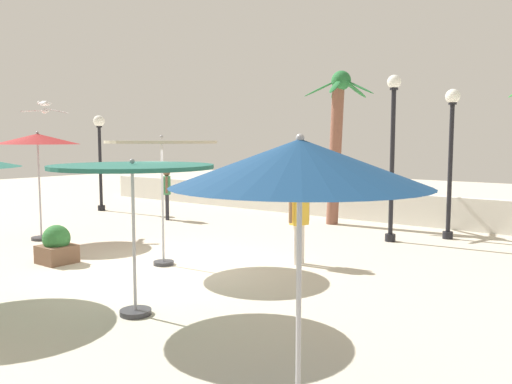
{
  "coord_description": "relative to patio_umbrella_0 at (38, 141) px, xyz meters",
  "views": [
    {
      "loc": [
        8.0,
        -7.31,
        2.7
      ],
      "look_at": [
        0.0,
        3.1,
        1.4
      ],
      "focal_mm": 36.69,
      "sensor_mm": 36.0,
      "label": 1
    }
  ],
  "objects": [
    {
      "name": "patio_umbrella_4",
      "position": [
        10.61,
        -3.53,
        -0.21
      ],
      "size": [
        2.41,
        2.41,
        2.76
      ],
      "color": "#333338",
      "rests_on": "ground_plane"
    },
    {
      "name": "palm_tree_0",
      "position": [
        5.09,
        7.21,
        0.29
      ],
      "size": [
        2.27,
        2.31,
        4.87
      ],
      "color": "brown",
      "rests_on": "ground_plane"
    },
    {
      "name": "guest_0",
      "position": [
        7.1,
        1.91,
        -1.64
      ],
      "size": [
        0.34,
        0.54,
        1.72
      ],
      "color": "silver",
      "rests_on": "ground_plane"
    },
    {
      "name": "seagull_0",
      "position": [
        -0.97,
        0.82,
        0.86
      ],
      "size": [
        1.24,
        0.89,
        0.16
      ],
      "color": "white"
    },
    {
      "name": "guest_1",
      "position": [
        0.04,
        4.59,
        -1.64
      ],
      "size": [
        0.42,
        0.42,
        1.72
      ],
      "color": "#26262D",
      "rests_on": "ground_plane"
    },
    {
      "name": "planter",
      "position": [
        2.81,
        -1.26,
        -2.3
      ],
      "size": [
        0.7,
        0.7,
        0.85
      ],
      "color": "brown",
      "rests_on": "ground_plane"
    },
    {
      "name": "patio_umbrella_1",
      "position": [
        6.91,
        -2.45,
        -0.51
      ],
      "size": [
        2.47,
        2.47,
        2.43
      ],
      "color": "#333338",
      "rests_on": "ground_plane"
    },
    {
      "name": "patio_umbrella_3",
      "position": [
        4.8,
        0.06,
        -0.16
      ],
      "size": [
        2.37,
        2.37,
        2.81
      ],
      "color": "#333338",
      "rests_on": "ground_plane"
    },
    {
      "name": "patio_umbrella_0",
      "position": [
        0.0,
        0.0,
        0.0
      ],
      "size": [
        2.2,
        2.2,
        2.94
      ],
      "color": "#333338",
      "rests_on": "ground_plane"
    },
    {
      "name": "lamp_post_1",
      "position": [
        8.74,
        6.9,
        -0.08
      ],
      "size": [
        0.39,
        0.39,
        4.07
      ],
      "color": "black",
      "rests_on": "ground_plane"
    },
    {
      "name": "lamp_post_3",
      "position": [
        7.64,
        5.58,
        -0.01
      ],
      "size": [
        0.36,
        0.36,
        4.4
      ],
      "color": "black",
      "rests_on": "ground_plane"
    },
    {
      "name": "lamp_post_2",
      "position": [
        -3.72,
        4.65,
        -0.2
      ],
      "size": [
        0.43,
        0.43,
        3.64
      ],
      "color": "black",
      "rests_on": "ground_plane"
    },
    {
      "name": "ground_plane",
      "position": [
        5.2,
        -0.26,
        -2.69
      ],
      "size": [
        56.0,
        56.0,
        0.0
      ],
      "primitive_type": "plane",
      "color": "beige"
    },
    {
      "name": "seagull_1",
      "position": [
        -1.33,
        1.02,
        1.1
      ],
      "size": [
        0.72,
        0.77,
        0.15
      ],
      "color": "white"
    },
    {
      "name": "boundary_wall",
      "position": [
        5.2,
        8.59,
        -2.19
      ],
      "size": [
        25.2,
        0.3,
        0.99
      ],
      "primitive_type": "cube",
      "color": "silver",
      "rests_on": "ground_plane"
    }
  ]
}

